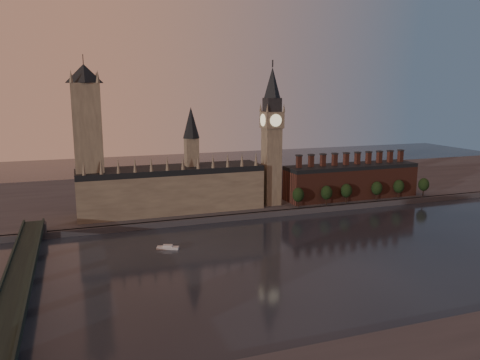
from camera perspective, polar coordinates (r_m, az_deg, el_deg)
The scene contains 14 objects.
ground at distance 260.89m, azimuth 11.43°, elevation -9.34°, with size 900.00×900.00×0.00m, color black.
north_bank at distance 416.96m, azimuth -1.19°, elevation -1.25°, with size 900.00×182.00×4.00m.
palace_of_westminster at distance 336.98m, azimuth -8.22°, elevation -0.83°, with size 130.00×30.30×74.00m.
victoria_tower at distance 325.52m, azimuth -18.07°, elevation 5.01°, with size 24.00×24.00×108.00m.
big_ben at distance 349.25m, azimuth 3.89°, elevation 5.50°, with size 15.00×15.00×107.00m.
chimney_block at distance 387.64m, azimuth 13.35°, elevation -0.07°, with size 110.00×25.00×37.00m.
embankment_tree_0 at distance 348.33m, azimuth 7.11°, elevation -1.80°, with size 8.60×8.60×14.88m.
embankment_tree_1 at distance 359.03m, azimuth 10.51°, elevation -1.52°, with size 8.60×8.60×14.88m.
embankment_tree_2 at distance 369.29m, azimuth 12.85°, elevation -1.27°, with size 8.60×8.60×14.88m.
embankment_tree_3 at distance 384.47m, azimuth 16.34°, elevation -0.97°, with size 8.60×8.60×14.88m.
embankment_tree_4 at distance 397.20m, azimuth 18.79°, elevation -0.74°, with size 8.60×8.60×14.88m.
embankment_tree_5 at distance 412.09m, azimuth 21.48°, elevation -0.52°, with size 8.60×8.60×14.88m.
westminster_bridge at distance 223.36m, azimuth -25.49°, elevation -11.67°, with size 14.00×200.00×11.55m.
river_boat at distance 272.97m, azimuth -8.79°, elevation -8.12°, with size 12.87×8.09×2.49m.
Camera 1 is at (-128.43, -209.06, 88.68)m, focal length 35.00 mm.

